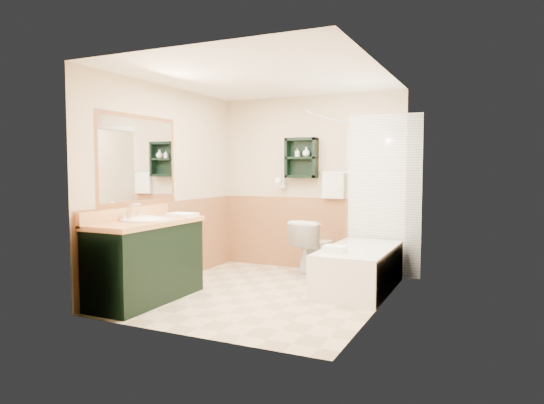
{
  "coord_description": "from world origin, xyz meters",
  "views": [
    {
      "loc": [
        2.36,
        -4.81,
        1.41
      ],
      "look_at": [
        0.02,
        0.2,
        1.02
      ],
      "focal_mm": 32.0,
      "sensor_mm": 36.0,
      "label": 1
    }
  ],
  "objects_px": {
    "bathtub": "(359,268)",
    "toilet": "(315,247)",
    "soap_bottle_b": "(306,153)",
    "hair_dryer": "(282,183)",
    "vanity": "(147,261)",
    "wall_shelf": "(301,158)",
    "soap_bottle_a": "(298,155)",
    "vanity_book": "(171,206)"
  },
  "relations": [
    {
      "from": "soap_bottle_b",
      "to": "hair_dryer",
      "type": "bearing_deg",
      "value": 175.43
    },
    {
      "from": "soap_bottle_a",
      "to": "soap_bottle_b",
      "type": "relative_size",
      "value": 0.87
    },
    {
      "from": "hair_dryer",
      "to": "vanity",
      "type": "relative_size",
      "value": 0.18
    },
    {
      "from": "vanity",
      "to": "soap_bottle_b",
      "type": "distance_m",
      "value": 2.66
    },
    {
      "from": "wall_shelf",
      "to": "vanity",
      "type": "relative_size",
      "value": 0.41
    },
    {
      "from": "vanity_book",
      "to": "soap_bottle_a",
      "type": "bearing_deg",
      "value": 71.66
    },
    {
      "from": "wall_shelf",
      "to": "soap_bottle_a",
      "type": "xyz_separation_m",
      "value": [
        -0.05,
        -0.01,
        0.04
      ]
    },
    {
      "from": "wall_shelf",
      "to": "hair_dryer",
      "type": "height_order",
      "value": "wall_shelf"
    },
    {
      "from": "vanity",
      "to": "toilet",
      "type": "distance_m",
      "value": 2.3
    },
    {
      "from": "hair_dryer",
      "to": "bathtub",
      "type": "bearing_deg",
      "value": -30.38
    },
    {
      "from": "hair_dryer",
      "to": "bathtub",
      "type": "xyz_separation_m",
      "value": [
        1.33,
        -0.78,
        -0.95
      ]
    },
    {
      "from": "bathtub",
      "to": "vanity_book",
      "type": "height_order",
      "value": "vanity_book"
    },
    {
      "from": "toilet",
      "to": "soap_bottle_a",
      "type": "bearing_deg",
      "value": -19.99
    },
    {
      "from": "vanity_book",
      "to": "soap_bottle_b",
      "type": "relative_size",
      "value": 1.51
    },
    {
      "from": "soap_bottle_a",
      "to": "wall_shelf",
      "type": "bearing_deg",
      "value": 5.43
    },
    {
      "from": "vanity",
      "to": "bathtub",
      "type": "distance_m",
      "value": 2.4
    },
    {
      "from": "vanity",
      "to": "hair_dryer",
      "type": "bearing_deg",
      "value": 74.9
    },
    {
      "from": "vanity",
      "to": "vanity_book",
      "type": "bearing_deg",
      "value": 104.24
    },
    {
      "from": "toilet",
      "to": "vanity_book",
      "type": "height_order",
      "value": "vanity_book"
    },
    {
      "from": "bathtub",
      "to": "soap_bottle_a",
      "type": "relative_size",
      "value": 13.09
    },
    {
      "from": "toilet",
      "to": "soap_bottle_b",
      "type": "relative_size",
      "value": 5.55
    },
    {
      "from": "vanity_book",
      "to": "hair_dryer",
      "type": "bearing_deg",
      "value": 79.06
    },
    {
      "from": "bathtub",
      "to": "soap_bottle_a",
      "type": "distance_m",
      "value": 1.88
    },
    {
      "from": "toilet",
      "to": "bathtub",
      "type": "bearing_deg",
      "value": 153.68
    },
    {
      "from": "wall_shelf",
      "to": "soap_bottle_b",
      "type": "height_order",
      "value": "wall_shelf"
    },
    {
      "from": "vanity",
      "to": "vanity_book",
      "type": "distance_m",
      "value": 0.85
    },
    {
      "from": "wall_shelf",
      "to": "hair_dryer",
      "type": "xyz_separation_m",
      "value": [
        -0.3,
        0.02,
        -0.35
      ]
    },
    {
      "from": "bathtub",
      "to": "toilet",
      "type": "distance_m",
      "value": 0.94
    },
    {
      "from": "hair_dryer",
      "to": "toilet",
      "type": "relative_size",
      "value": 0.33
    },
    {
      "from": "soap_bottle_a",
      "to": "vanity",
      "type": "bearing_deg",
      "value": -111.17
    },
    {
      "from": "toilet",
      "to": "soap_bottle_b",
      "type": "height_order",
      "value": "soap_bottle_b"
    },
    {
      "from": "hair_dryer",
      "to": "wall_shelf",
      "type": "bearing_deg",
      "value": -4.76
    },
    {
      "from": "wall_shelf",
      "to": "vanity_book",
      "type": "relative_size",
      "value": 2.76
    },
    {
      "from": "wall_shelf",
      "to": "bathtub",
      "type": "distance_m",
      "value": 1.82
    },
    {
      "from": "hair_dryer",
      "to": "bathtub",
      "type": "distance_m",
      "value": 1.81
    },
    {
      "from": "hair_dryer",
      "to": "soap_bottle_b",
      "type": "distance_m",
      "value": 0.56
    },
    {
      "from": "vanity",
      "to": "soap_bottle_b",
      "type": "xyz_separation_m",
      "value": [
        0.97,
        2.18,
        1.19
      ]
    },
    {
      "from": "wall_shelf",
      "to": "toilet",
      "type": "distance_m",
      "value": 1.24
    },
    {
      "from": "bathtub",
      "to": "wall_shelf",
      "type": "bearing_deg",
      "value": 143.74
    },
    {
      "from": "wall_shelf",
      "to": "soap_bottle_a",
      "type": "height_order",
      "value": "wall_shelf"
    },
    {
      "from": "bathtub",
      "to": "soap_bottle_b",
      "type": "height_order",
      "value": "soap_bottle_b"
    },
    {
      "from": "wall_shelf",
      "to": "soap_bottle_b",
      "type": "relative_size",
      "value": 4.15
    }
  ]
}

